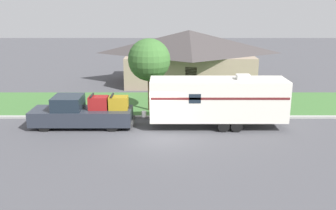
# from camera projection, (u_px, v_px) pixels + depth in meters

# --- Properties ---
(ground_plane) EXTENTS (120.00, 120.00, 0.00)m
(ground_plane) POSITION_uv_depth(u_px,v_px,m) (156.00, 138.00, 21.43)
(ground_plane) COLOR #47474C
(curb_strip) EXTENTS (80.00, 0.30, 0.14)m
(curb_strip) POSITION_uv_depth(u_px,v_px,m) (157.00, 117.00, 25.03)
(curb_strip) COLOR #999993
(curb_strip) RESTS_ON ground_plane
(lawn_strip) EXTENTS (80.00, 7.00, 0.03)m
(lawn_strip) POSITION_uv_depth(u_px,v_px,m) (158.00, 103.00, 28.56)
(lawn_strip) COLOR #3D6B33
(lawn_strip) RESTS_ON ground_plane
(house_across_street) EXTENTS (12.55, 8.13, 4.94)m
(house_across_street) POSITION_uv_depth(u_px,v_px,m) (187.00, 55.00, 35.59)
(house_across_street) COLOR gray
(house_across_street) RESTS_ON ground_plane
(pickup_truck) EXTENTS (6.29, 2.04, 2.06)m
(pickup_truck) POSITION_uv_depth(u_px,v_px,m) (81.00, 113.00, 23.08)
(pickup_truck) COLOR black
(pickup_truck) RESTS_ON ground_plane
(travel_trailer) EXTENTS (9.18, 2.25, 3.30)m
(travel_trailer) POSITION_uv_depth(u_px,v_px,m) (216.00, 99.00, 22.88)
(travel_trailer) COLOR black
(travel_trailer) RESTS_ON ground_plane
(mailbox) EXTENTS (0.48, 0.20, 1.32)m
(mailbox) POSITION_uv_depth(u_px,v_px,m) (259.00, 101.00, 25.46)
(mailbox) COLOR brown
(mailbox) RESTS_ON ground_plane
(tree_in_yard) EXTENTS (2.95, 2.95, 5.12)m
(tree_in_yard) POSITION_uv_depth(u_px,v_px,m) (147.00, 60.00, 25.84)
(tree_in_yard) COLOR brown
(tree_in_yard) RESTS_ON ground_plane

